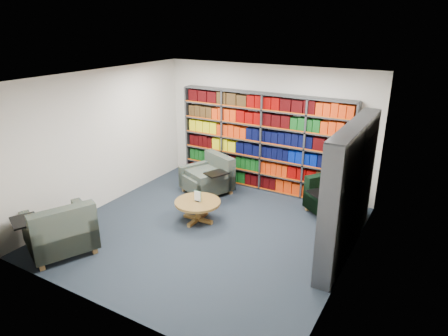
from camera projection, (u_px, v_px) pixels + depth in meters
The scene contains 7 objects.
room_shell at pixel (207, 160), 6.95m from camera, with size 5.02×5.02×2.82m.
bookshelf_back at pixel (263, 143), 8.95m from camera, with size 4.00×0.28×2.20m.
bookshelf_right at pixel (349, 190), 6.44m from camera, with size 0.28×2.50×2.20m.
chair_teal_left at pixel (210, 178), 9.00m from camera, with size 1.24×1.22×0.84m.
chair_green_right at pixel (330, 199), 8.02m from camera, with size 1.16×1.17×0.75m.
chair_teal_front at pixel (61, 233), 6.61m from camera, with size 1.35×1.37×0.93m.
coffee_table at pixel (198, 205), 7.68m from camera, with size 0.89×0.89×0.62m.
Camera 1 is at (3.54, -5.53, 3.69)m, focal length 32.00 mm.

